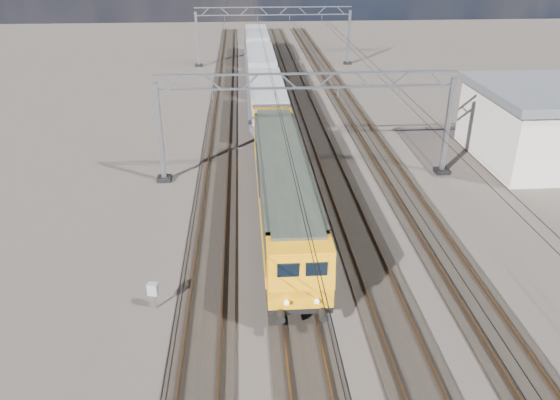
{
  "coord_description": "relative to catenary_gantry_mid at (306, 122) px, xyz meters",
  "views": [
    {
      "loc": [
        -4.09,
        -30.03,
        14.77
      ],
      "look_at": [
        -2.31,
        -4.49,
        2.4
      ],
      "focal_mm": 35.0,
      "sensor_mm": 36.0,
      "label": 1
    }
  ],
  "objects": [
    {
      "name": "hopper_wagon_third",
      "position": [
        -2.0,
        39.82,
        -1.67
      ],
      "size": [
        3.38,
        13.0,
        3.25
      ],
      "color": "black",
      "rests_on": "ground"
    },
    {
      "name": "track_loco",
      "position": [
        -2.0,
        -4.0,
        -3.83
      ],
      "size": [
        2.6,
        140.0,
        0.3
      ],
      "color": "black",
      "rests_on": "ground"
    },
    {
      "name": "locomotive",
      "position": [
        -2.0,
        -6.28,
        -1.58
      ],
      "size": [
        2.76,
        21.1,
        3.62
      ],
      "color": "black",
      "rests_on": "ground"
    },
    {
      "name": "hopper_wagon_mid",
      "position": [
        -2.0,
        25.62,
        -1.67
      ],
      "size": [
        3.38,
        13.0,
        3.25
      ],
      "color": "black",
      "rests_on": "ground"
    },
    {
      "name": "catenary_gantry_mid",
      "position": [
        0.0,
        0.0,
        0.0
      ],
      "size": [
        19.9,
        0.9,
        7.11
      ],
      "color": "gray",
      "rests_on": "ground"
    },
    {
      "name": "hopper_wagon_lead",
      "position": [
        -2.0,
        11.42,
        -1.67
      ],
      "size": [
        3.38,
        13.0,
        3.25
      ],
      "color": "black",
      "rests_on": "ground"
    },
    {
      "name": "trackside_cabinet",
      "position": [
        -8.21,
        -14.14,
        -2.9
      ],
      "size": [
        0.5,
        0.42,
        1.32
      ],
      "rotation": [
        0.0,
        0.0,
        -0.23
      ],
      "color": "gray",
      "rests_on": "ground"
    },
    {
      "name": "ground",
      "position": [
        -0.0,
        -4.0,
        -3.91
      ],
      "size": [
        160.0,
        160.0,
        0.0
      ],
      "primitive_type": "plane",
      "color": "black",
      "rests_on": "ground"
    },
    {
      "name": "track_outer_east",
      "position": [
        6.0,
        -4.0,
        -3.83
      ],
      "size": [
        2.6,
        140.0,
        0.3
      ],
      "color": "black",
      "rests_on": "ground"
    },
    {
      "name": "overhead_wires",
      "position": [
        -0.0,
        4.0,
        1.84
      ],
      "size": [
        12.03,
        140.0,
        0.53
      ],
      "color": "black",
      "rests_on": "ground"
    },
    {
      "name": "catenary_gantry_far",
      "position": [
        0.0,
        36.0,
        0.0
      ],
      "size": [
        19.9,
        0.9,
        7.11
      ],
      "color": "gray",
      "rests_on": "ground"
    },
    {
      "name": "track_inner_east",
      "position": [
        2.0,
        -4.0,
        -3.83
      ],
      "size": [
        2.6,
        140.0,
        0.3
      ],
      "color": "black",
      "rests_on": "ground"
    },
    {
      "name": "track_outer_west",
      "position": [
        -6.0,
        -4.0,
        -3.83
      ],
      "size": [
        2.6,
        140.0,
        0.3
      ],
      "color": "black",
      "rests_on": "ground"
    }
  ]
}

